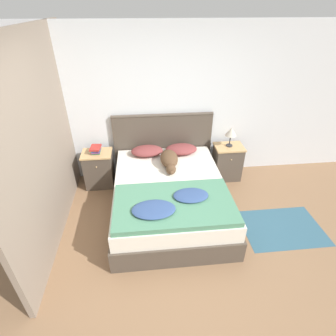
{
  "coord_description": "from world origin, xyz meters",
  "views": [
    {
      "loc": [
        -0.32,
        -2.07,
        2.75
      ],
      "look_at": [
        0.02,
        1.2,
        0.65
      ],
      "focal_mm": 28.0,
      "sensor_mm": 36.0,
      "label": 1
    }
  ],
  "objects_px": {
    "pillow_left": "(147,151)",
    "table_lamp": "(231,132)",
    "nightstand_left": "(99,169)",
    "bed": "(169,197)",
    "pillow_right": "(181,149)",
    "dog": "(169,160)",
    "book_stack": "(96,149)",
    "nightstand_right": "(227,162)"
  },
  "relations": [
    {
      "from": "nightstand_right",
      "to": "book_stack",
      "type": "distance_m",
      "value": 2.29
    },
    {
      "from": "bed",
      "to": "book_stack",
      "type": "height_order",
      "value": "book_stack"
    },
    {
      "from": "pillow_left",
      "to": "table_lamp",
      "type": "distance_m",
      "value": 1.44
    },
    {
      "from": "bed",
      "to": "pillow_right",
      "type": "distance_m",
      "value": 0.94
    },
    {
      "from": "bed",
      "to": "pillow_right",
      "type": "relative_size",
      "value": 3.92
    },
    {
      "from": "pillow_left",
      "to": "table_lamp",
      "type": "xyz_separation_m",
      "value": [
        1.42,
        0.01,
        0.27
      ]
    },
    {
      "from": "pillow_right",
      "to": "book_stack",
      "type": "height_order",
      "value": "book_stack"
    },
    {
      "from": "pillow_right",
      "to": "pillow_left",
      "type": "bearing_deg",
      "value": 180.0
    },
    {
      "from": "nightstand_left",
      "to": "book_stack",
      "type": "relative_size",
      "value": 2.68
    },
    {
      "from": "pillow_left",
      "to": "dog",
      "type": "bearing_deg",
      "value": -47.91
    },
    {
      "from": "nightstand_right",
      "to": "table_lamp",
      "type": "distance_m",
      "value": 0.57
    },
    {
      "from": "pillow_right",
      "to": "table_lamp",
      "type": "height_order",
      "value": "table_lamp"
    },
    {
      "from": "pillow_right",
      "to": "book_stack",
      "type": "distance_m",
      "value": 1.42
    },
    {
      "from": "bed",
      "to": "nightstand_right",
      "type": "distance_m",
      "value": 1.39
    },
    {
      "from": "dog",
      "to": "pillow_right",
      "type": "bearing_deg",
      "value": 56.66
    },
    {
      "from": "pillow_left",
      "to": "pillow_right",
      "type": "xyz_separation_m",
      "value": [
        0.58,
        0.0,
        0.0
      ]
    },
    {
      "from": "nightstand_left",
      "to": "nightstand_right",
      "type": "bearing_deg",
      "value": 0.0
    },
    {
      "from": "table_lamp",
      "to": "bed",
      "type": "bearing_deg",
      "value": -143.77
    },
    {
      "from": "dog",
      "to": "book_stack",
      "type": "relative_size",
      "value": 2.83
    },
    {
      "from": "nightstand_right",
      "to": "pillow_right",
      "type": "bearing_deg",
      "value": 179.54
    },
    {
      "from": "nightstand_right",
      "to": "nightstand_left",
      "type": "bearing_deg",
      "value": 180.0
    },
    {
      "from": "bed",
      "to": "pillow_left",
      "type": "relative_size",
      "value": 3.92
    },
    {
      "from": "pillow_left",
      "to": "nightstand_left",
      "type": "bearing_deg",
      "value": -179.54
    },
    {
      "from": "nightstand_right",
      "to": "pillow_left",
      "type": "relative_size",
      "value": 1.2
    },
    {
      "from": "pillow_left",
      "to": "table_lamp",
      "type": "relative_size",
      "value": 1.58
    },
    {
      "from": "nightstand_left",
      "to": "book_stack",
      "type": "bearing_deg",
      "value": 92.72
    },
    {
      "from": "bed",
      "to": "nightstand_left",
      "type": "xyz_separation_m",
      "value": [
        -1.13,
        0.81,
        0.05
      ]
    },
    {
      "from": "pillow_left",
      "to": "table_lamp",
      "type": "height_order",
      "value": "table_lamp"
    },
    {
      "from": "nightstand_right",
      "to": "bed",
      "type": "bearing_deg",
      "value": -144.19
    },
    {
      "from": "bed",
      "to": "table_lamp",
      "type": "height_order",
      "value": "table_lamp"
    },
    {
      "from": "pillow_right",
      "to": "book_stack",
      "type": "xyz_separation_m",
      "value": [
        -1.42,
        0.01,
        0.07
      ]
    },
    {
      "from": "nightstand_right",
      "to": "book_stack",
      "type": "height_order",
      "value": "book_stack"
    },
    {
      "from": "nightstand_right",
      "to": "pillow_left",
      "type": "height_order",
      "value": "pillow_left"
    },
    {
      "from": "dog",
      "to": "bed",
      "type": "bearing_deg",
      "value": -95.84
    },
    {
      "from": "book_stack",
      "to": "table_lamp",
      "type": "bearing_deg",
      "value": -0.21
    },
    {
      "from": "bed",
      "to": "dog",
      "type": "distance_m",
      "value": 0.59
    },
    {
      "from": "bed",
      "to": "pillow_left",
      "type": "height_order",
      "value": "pillow_left"
    },
    {
      "from": "dog",
      "to": "nightstand_right",
      "type": "bearing_deg",
      "value": 18.69
    },
    {
      "from": "nightstand_left",
      "to": "table_lamp",
      "type": "height_order",
      "value": "table_lamp"
    },
    {
      "from": "nightstand_left",
      "to": "dog",
      "type": "xyz_separation_m",
      "value": [
        1.17,
        -0.37,
        0.33
      ]
    },
    {
      "from": "nightstand_left",
      "to": "pillow_right",
      "type": "height_order",
      "value": "pillow_right"
    },
    {
      "from": "dog",
      "to": "table_lamp",
      "type": "distance_m",
      "value": 1.17
    }
  ]
}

